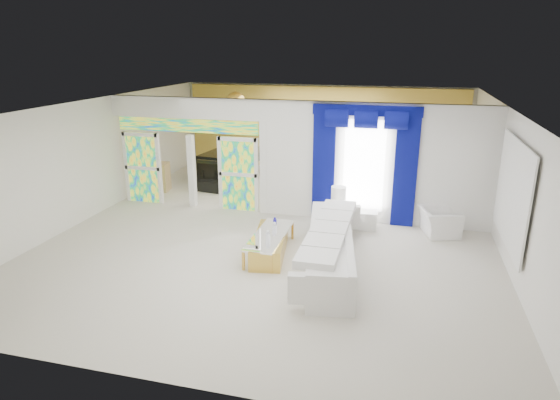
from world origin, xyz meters
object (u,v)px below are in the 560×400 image
(armchair, at_px, (439,222))
(grand_piano, at_px, (228,165))
(coffee_table, at_px, (270,244))
(console_table, at_px, (350,219))
(white_sofa, at_px, (330,249))

(armchair, relative_size, grand_piano, 0.54)
(coffee_table, xyz_separation_m, console_table, (1.48, 2.02, 0.01))
(console_table, xyz_separation_m, grand_piano, (-4.54, 3.61, 0.23))
(console_table, relative_size, grand_piano, 0.75)
(white_sofa, height_order, console_table, white_sofa)
(grand_piano, bearing_deg, coffee_table, -53.97)
(armchair, distance_m, grand_piano, 7.53)
(coffee_table, height_order, console_table, console_table)
(white_sofa, xyz_separation_m, grand_piano, (-4.41, 5.93, 0.08))
(armchair, bearing_deg, white_sofa, 122.13)
(armchair, xyz_separation_m, grand_piano, (-6.64, 3.54, 0.14))
(console_table, relative_size, armchair, 1.38)
(white_sofa, height_order, coffee_table, white_sofa)
(white_sofa, bearing_deg, console_table, 77.74)
(grand_piano, bearing_deg, console_table, -30.97)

